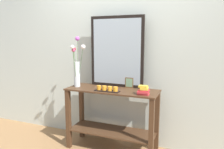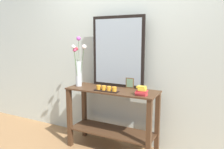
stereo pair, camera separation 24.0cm
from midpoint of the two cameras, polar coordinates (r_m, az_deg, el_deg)
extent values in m
cube|color=#997047|center=(3.13, -2.32, -19.01)|extent=(7.00, 6.00, 0.02)
cube|color=beige|center=(3.07, 0.12, 6.96)|extent=(6.40, 0.08, 2.70)
cube|color=#472D1C|center=(2.83, -2.43, -4.09)|extent=(1.20, 0.43, 0.02)
cube|color=#472D1C|center=(3.02, -2.35, -14.57)|extent=(1.14, 0.39, 0.02)
cube|color=#472D1C|center=(3.08, -13.55, -11.30)|extent=(0.06, 0.06, 0.81)
cube|color=#472D1C|center=(2.63, 7.58, -14.81)|extent=(0.06, 0.06, 0.81)
cube|color=#472D1C|center=(3.36, -9.99, -9.43)|extent=(0.06, 0.06, 0.81)
cube|color=#472D1C|center=(2.95, 9.35, -12.11)|extent=(0.06, 0.06, 0.81)
cube|color=black|center=(2.94, -1.11, 5.93)|extent=(0.75, 0.03, 0.95)
cube|color=#9EADB7|center=(2.92, -1.22, 5.92)|extent=(0.67, 0.00, 0.87)
cylinder|color=silver|center=(3.01, -11.40, 0.05)|extent=(0.08, 0.08, 0.34)
cylinder|color=#4C753D|center=(2.96, -11.28, 3.09)|extent=(0.05, 0.07, 0.63)
sphere|color=#B24CB7|center=(2.91, -11.42, 9.19)|extent=(0.06, 0.06, 0.06)
cylinder|color=#4C753D|center=(2.94, -12.06, 1.98)|extent=(0.02, 0.11, 0.52)
sphere|color=silver|center=(2.88, -12.72, 7.03)|extent=(0.05, 0.05, 0.05)
cylinder|color=#4C753D|center=(2.96, -12.00, 1.61)|extent=(0.02, 0.08, 0.48)
sphere|color=#EA4275|center=(2.90, -12.43, 6.20)|extent=(0.05, 0.05, 0.05)
cylinder|color=#4C753D|center=(3.07, -11.69, 1.94)|extent=(0.08, 0.08, 0.49)
sphere|color=red|center=(3.10, -12.06, 6.52)|extent=(0.05, 0.05, 0.05)
cylinder|color=#4C753D|center=(2.96, -10.60, 2.05)|extent=(0.12, 0.04, 0.52)
sphere|color=silver|center=(2.89, -9.94, 7.10)|extent=(0.06, 0.06, 0.06)
cube|color=black|center=(2.72, -3.81, -4.32)|extent=(0.32, 0.09, 0.01)
cylinder|color=orange|center=(2.76, -5.90, -3.43)|extent=(0.06, 0.06, 0.05)
cylinder|color=orange|center=(2.73, -4.52, -3.57)|extent=(0.06, 0.06, 0.05)
cylinder|color=orange|center=(2.70, -3.11, -3.71)|extent=(0.06, 0.06, 0.05)
cylinder|color=orange|center=(2.67, -1.67, -3.84)|extent=(0.06, 0.06, 0.05)
cube|color=brown|center=(2.91, 2.19, -2.15)|extent=(0.11, 0.01, 0.14)
cube|color=gray|center=(2.90, 2.14, -2.18)|extent=(0.09, 0.00, 0.11)
cube|color=#C63338|center=(2.56, 5.54, -5.10)|extent=(0.13, 0.09, 0.02)
cube|color=#C63338|center=(2.56, 5.46, -4.65)|extent=(0.13, 0.09, 0.02)
cube|color=#C63338|center=(2.56, 5.68, -4.18)|extent=(0.13, 0.08, 0.02)
cube|color=gold|center=(2.55, 5.74, -3.72)|extent=(0.10, 0.09, 0.03)
cube|color=gold|center=(2.55, 5.50, -3.16)|extent=(0.10, 0.08, 0.02)
camera|label=1|loc=(0.12, -92.45, -0.40)|focal=35.01mm
camera|label=2|loc=(0.12, 87.55, 0.40)|focal=35.01mm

